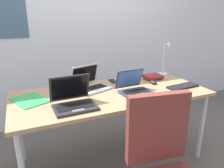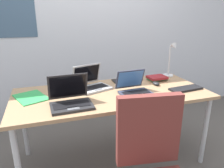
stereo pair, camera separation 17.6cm
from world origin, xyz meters
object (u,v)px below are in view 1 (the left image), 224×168
(computer_mouse, at_px, (153,82))
(book_stack, at_px, (153,77))
(paper_folder_front_right, at_px, (30,100))
(coffee_mug, at_px, (131,75))
(laptop_center, at_px, (90,84))
(laptop_back_right, at_px, (134,88))
(laptop_near_mouse, at_px, (74,101))
(external_keyboard, at_px, (183,86))
(cell_phone, at_px, (113,81))
(desk_lamp, at_px, (165,59))

(computer_mouse, height_order, book_stack, book_stack)
(paper_folder_front_right, distance_m, coffee_mug, 1.11)
(laptop_center, xyz_separation_m, book_stack, (0.75, 0.04, -0.02))
(laptop_back_right, bearing_deg, computer_mouse, 24.91)
(laptop_near_mouse, relative_size, computer_mouse, 3.50)
(laptop_center, xyz_separation_m, laptop_back_right, (0.34, -0.26, -0.00))
(paper_folder_front_right, bearing_deg, laptop_near_mouse, -40.83)
(book_stack, relative_size, paper_folder_front_right, 0.74)
(laptop_center, height_order, laptop_near_mouse, laptop_near_mouse)
(laptop_center, bearing_deg, computer_mouse, -9.94)
(laptop_near_mouse, relative_size, laptop_back_right, 1.12)
(laptop_back_right, xyz_separation_m, computer_mouse, (0.31, 0.14, -0.03))
(laptop_center, bearing_deg, external_keyboard, -20.79)
(computer_mouse, height_order, cell_phone, computer_mouse)
(paper_folder_front_right, bearing_deg, coffee_mug, 11.85)
(external_keyboard, relative_size, computer_mouse, 3.44)
(laptop_near_mouse, bearing_deg, paper_folder_front_right, 139.17)
(desk_lamp, bearing_deg, laptop_back_right, -149.12)
(desk_lamp, xyz_separation_m, laptop_back_right, (-0.61, -0.37, -0.15))
(desk_lamp, relative_size, laptop_center, 1.05)
(coffee_mug, bearing_deg, book_stack, -26.97)
(coffee_mug, bearing_deg, computer_mouse, -64.30)
(laptop_back_right, distance_m, computer_mouse, 0.34)
(laptop_center, bearing_deg, coffee_mug, 16.07)
(computer_mouse, xyz_separation_m, book_stack, (0.10, 0.15, 0.01))
(computer_mouse, distance_m, cell_phone, 0.43)
(laptop_center, relative_size, coffee_mug, 3.39)
(book_stack, xyz_separation_m, paper_folder_front_right, (-1.32, -0.11, -0.02))
(laptop_near_mouse, distance_m, external_keyboard, 1.11)
(computer_mouse, xyz_separation_m, cell_phone, (-0.35, 0.24, -0.01))
(laptop_back_right, xyz_separation_m, paper_folder_front_right, (-0.91, 0.18, -0.04))
(coffee_mug, bearing_deg, external_keyboard, -54.93)
(paper_folder_front_right, xyz_separation_m, coffee_mug, (1.09, 0.23, 0.04))
(laptop_back_right, relative_size, cell_phone, 2.20)
(laptop_near_mouse, xyz_separation_m, external_keyboard, (1.11, 0.02, -0.04))
(desk_lamp, xyz_separation_m, paper_folder_front_right, (-1.52, -0.19, -0.19))
(external_keyboard, xyz_separation_m, cell_phone, (-0.56, 0.45, -0.01))
(desk_lamp, height_order, external_keyboard, desk_lamp)
(paper_folder_front_right, bearing_deg, book_stack, 4.93)
(laptop_center, height_order, external_keyboard, laptop_center)
(desk_lamp, distance_m, book_stack, 0.28)
(laptop_center, height_order, coffee_mug, laptop_center)
(laptop_back_right, bearing_deg, laptop_center, 143.10)
(cell_phone, bearing_deg, laptop_center, -155.82)
(laptop_near_mouse, xyz_separation_m, cell_phone, (0.55, 0.47, -0.04))
(laptop_near_mouse, distance_m, cell_phone, 0.73)
(laptop_center, distance_m, book_stack, 0.75)
(laptop_back_right, bearing_deg, desk_lamp, 30.88)
(laptop_near_mouse, xyz_separation_m, computer_mouse, (0.90, 0.23, -0.03))
(cell_phone, relative_size, book_stack, 0.60)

